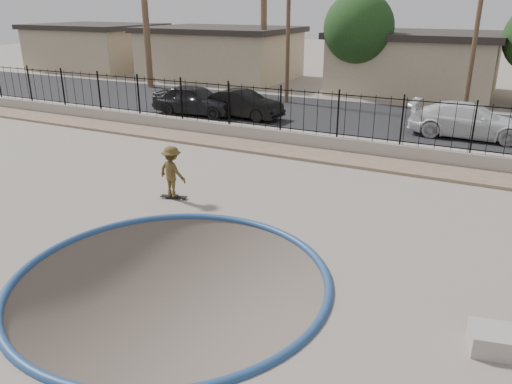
{
  "coord_description": "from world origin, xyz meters",
  "views": [
    {
      "loc": [
        5.94,
        -8.62,
        5.66
      ],
      "look_at": [
        0.55,
        2.0,
        1.13
      ],
      "focal_mm": 35.0,
      "sensor_mm": 36.0,
      "label": 1
    }
  ],
  "objects": [
    {
      "name": "utility_pole_left",
      "position": [
        -6.0,
        19.0,
        4.7
      ],
      "size": [
        1.7,
        0.24,
        9.0
      ],
      "color": "#473323",
      "rests_on": "ground"
    },
    {
      "name": "skater",
      "position": [
        -2.8,
        3.0,
        0.78
      ],
      "size": [
        1.11,
        0.77,
        1.57
      ],
      "primitive_type": "imported",
      "rotation": [
        0.0,
        0.0,
        2.95
      ],
      "color": "brown",
      "rests_on": "ground"
    },
    {
      "name": "house_west",
      "position": [
        -15.0,
        26.5,
        1.97
      ],
      "size": [
        11.6,
        8.6,
        3.9
      ],
      "color": "tan",
      "rests_on": "ground"
    },
    {
      "name": "coping_ring",
      "position": [
        0.0,
        -1.0,
        0.0
      ],
      "size": [
        7.04,
        7.04,
        0.2
      ],
      "primitive_type": "torus",
      "color": "navy",
      "rests_on": "ground"
    },
    {
      "name": "ground",
      "position": [
        0.0,
        12.0,
        -1.1
      ],
      "size": [
        120.0,
        120.0,
        2.2
      ],
      "primitive_type": "cube",
      "color": "gray",
      "rests_on": "ground"
    },
    {
      "name": "house_center",
      "position": [
        0.0,
        26.5,
        1.97
      ],
      "size": [
        10.6,
        8.6,
        3.9
      ],
      "color": "tan",
      "rests_on": "ground"
    },
    {
      "name": "car_a",
      "position": [
        -8.97,
        13.61,
        0.82
      ],
      "size": [
        4.74,
        2.19,
        1.57
      ],
      "primitive_type": "imported",
      "rotation": [
        0.0,
        0.0,
        1.65
      ],
      "color": "black",
      "rests_on": "street"
    },
    {
      "name": "car_b",
      "position": [
        -6.32,
        14.02,
        0.74
      ],
      "size": [
        4.36,
        1.71,
        1.41
      ],
      "primitive_type": "imported",
      "rotation": [
        0.0,
        0.0,
        1.52
      ],
      "color": "black",
      "rests_on": "street"
    },
    {
      "name": "bowl_pit",
      "position": [
        0.0,
        -1.0,
        0.0
      ],
      "size": [
        6.84,
        6.84,
        1.8
      ],
      "primitive_type": null,
      "color": "#51443E",
      "rests_on": "ground"
    },
    {
      "name": "rock_strip",
      "position": [
        0.0,
        9.2,
        0.06
      ],
      "size": [
        42.0,
        1.6,
        0.11
      ],
      "primitive_type": "cube",
      "color": "#987F64",
      "rests_on": "ground"
    },
    {
      "name": "street",
      "position": [
        0.0,
        17.0,
        0.02
      ],
      "size": [
        90.0,
        8.0,
        0.04
      ],
      "primitive_type": "cube",
      "color": "black",
      "rests_on": "ground"
    },
    {
      "name": "house_west_far",
      "position": [
        -28.0,
        26.5,
        1.97
      ],
      "size": [
        10.6,
        8.6,
        3.9
      ],
      "color": "tan",
      "rests_on": "ground"
    },
    {
      "name": "utility_pole_mid",
      "position": [
        4.0,
        19.0,
        4.96
      ],
      "size": [
        1.7,
        0.24,
        9.5
      ],
      "color": "#473323",
      "rests_on": "ground"
    },
    {
      "name": "street_tree_left",
      "position": [
        -3.0,
        23.0,
        4.19
      ],
      "size": [
        4.32,
        4.32,
        6.36
      ],
      "color": "#473323",
      "rests_on": "ground"
    },
    {
      "name": "retaining_wall",
      "position": [
        0.0,
        10.3,
        0.3
      ],
      "size": [
        42.0,
        0.45,
        0.6
      ],
      "primitive_type": "cube",
      "color": "gray",
      "rests_on": "ground"
    },
    {
      "name": "fence",
      "position": [
        0.0,
        10.3,
        1.5
      ],
      "size": [
        40.0,
        0.04,
        1.8
      ],
      "color": "black",
      "rests_on": "retaining_wall"
    },
    {
      "name": "skateboard",
      "position": [
        -2.8,
        3.0,
        0.06
      ],
      "size": [
        0.85,
        0.41,
        0.07
      ],
      "rotation": [
        0.0,
        0.0,
        0.26
      ],
      "color": "black",
      "rests_on": "ground"
    },
    {
      "name": "car_c",
      "position": [
        4.54,
        15.0,
        0.78
      ],
      "size": [
        5.17,
        2.13,
        1.5
      ],
      "primitive_type": "imported",
      "rotation": [
        0.0,
        0.0,
        1.58
      ],
      "color": "white",
      "rests_on": "street"
    }
  ]
}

